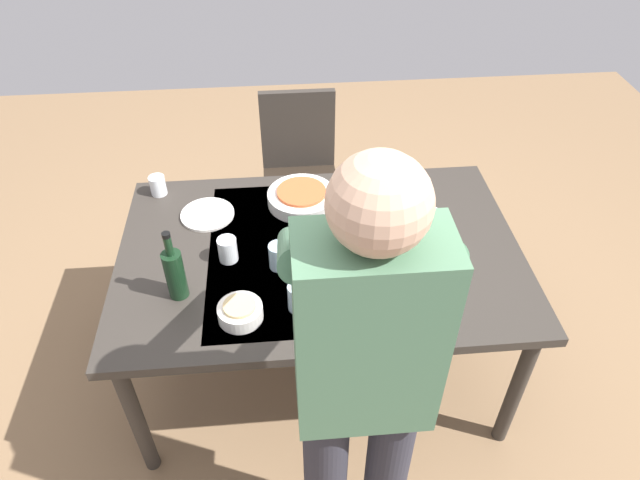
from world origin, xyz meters
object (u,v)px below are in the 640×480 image
at_px(person_server, 363,380).
at_px(water_cup_near_left, 279,256).
at_px(water_cup_far_left, 297,298).
at_px(side_bowl_bread, 240,311).
at_px(dining_table, 320,261).
at_px(wine_glass_left, 432,221).
at_px(chair_near, 300,165).
at_px(water_cup_near_right, 158,185).
at_px(dinner_plate_near, 207,214).
at_px(water_cup_far_right, 228,250).
at_px(wine_bottle, 175,273).
at_px(serving_bowl_pasta, 302,197).
at_px(side_bowl_salad, 389,277).

xyz_separation_m(person_server, water_cup_near_left, (0.21, -0.71, -0.18)).
distance_m(water_cup_far_left, side_bowl_bread, 0.20).
relative_size(dining_table, wine_glass_left, 10.71).
bearing_deg(chair_near, water_cup_near_right, 35.69).
height_order(water_cup_near_left, water_cup_far_left, water_cup_far_left).
bearing_deg(dinner_plate_near, water_cup_near_right, -38.56).
height_order(dining_table, dinner_plate_near, dinner_plate_near).
height_order(person_server, water_cup_far_left, person_server).
bearing_deg(dinner_plate_near, chair_near, -123.49).
height_order(chair_near, water_cup_near_left, chair_near).
height_order(water_cup_far_right, dinner_plate_near, water_cup_far_right).
relative_size(chair_near, water_cup_near_left, 8.68).
distance_m(person_server, dinner_plate_near, 1.19).
bearing_deg(water_cup_near_left, wine_bottle, 17.57).
relative_size(chair_near, dinner_plate_near, 3.96).
xyz_separation_m(chair_near, side_bowl_bread, (0.28, 1.25, 0.23)).
relative_size(person_server, water_cup_near_right, 18.91).
bearing_deg(wine_glass_left, side_bowl_bread, 24.52).
distance_m(dining_table, serving_bowl_pasta, 0.33).
xyz_separation_m(chair_near, serving_bowl_pasta, (0.02, 0.60, 0.23)).
distance_m(dining_table, dinner_plate_near, 0.54).
bearing_deg(water_cup_far_right, side_bowl_bread, 99.61).
bearing_deg(water_cup_far_right, dinner_plate_near, -70.52).
distance_m(water_cup_near_left, water_cup_far_right, 0.21).
bearing_deg(wine_glass_left, chair_near, -61.95).
distance_m(water_cup_far_left, water_cup_far_right, 0.38).
height_order(water_cup_far_left, water_cup_far_right, water_cup_far_left).
distance_m(wine_bottle, serving_bowl_pasta, 0.71).
distance_m(wine_glass_left, dinner_plate_near, 0.95).
relative_size(person_server, serving_bowl_pasta, 5.63).
bearing_deg(dinner_plate_near, water_cup_near_left, 131.01).
xyz_separation_m(dining_table, side_bowl_salad, (-0.24, 0.21, 0.10)).
bearing_deg(chair_near, dinner_plate_near, 56.51).
height_order(water_cup_near_right, dinner_plate_near, water_cup_near_right).
xyz_separation_m(person_server, side_bowl_bread, (0.36, -0.46, -0.20)).
distance_m(wine_bottle, water_cup_far_right, 0.26).
height_order(water_cup_near_left, water_cup_near_right, water_cup_near_left).
bearing_deg(water_cup_near_left, dinner_plate_near, -48.99).
xyz_separation_m(serving_bowl_pasta, dinner_plate_near, (0.41, 0.05, -0.03)).
distance_m(dining_table, water_cup_near_right, 0.83).
bearing_deg(wine_bottle, water_cup_far_right, -134.92).
bearing_deg(side_bowl_salad, serving_bowl_pasta, -60.81).
bearing_deg(wine_glass_left, serving_bowl_pasta, -30.98).
bearing_deg(person_server, side_bowl_salad, -108.56).
bearing_deg(chair_near, water_cup_near_left, 82.33).
xyz_separation_m(chair_near, dinner_plate_near, (0.43, 0.65, 0.21)).
relative_size(person_server, water_cup_far_right, 16.73).
bearing_deg(wine_glass_left, side_bowl_salad, 47.22).
distance_m(chair_near, water_cup_near_left, 1.04).
height_order(water_cup_far_left, serving_bowl_pasta, water_cup_far_left).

